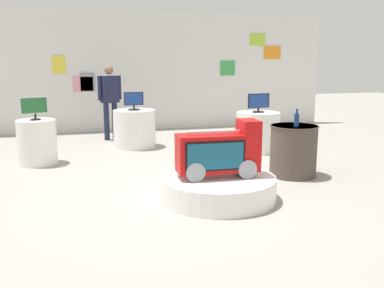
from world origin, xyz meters
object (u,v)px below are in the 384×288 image
main_display_pedestal (217,188)px  tv_on_left_rear (134,101)px  shopper_browsing_near_truck (110,97)px  novelty_firetruck_tv (219,154)px  tv_on_center_rear (259,102)px  display_pedestal_right_rear (37,142)px  bottle_on_side_table (297,120)px  tv_on_right_rear (35,107)px  display_pedestal_left_rear (134,129)px  side_table_round (293,150)px  display_pedestal_center_rear (258,132)px

main_display_pedestal → tv_on_left_rear: size_ratio=3.74×
shopper_browsing_near_truck → novelty_firetruck_tv: bearing=-78.4°
tv_on_center_rear → display_pedestal_right_rear: size_ratio=0.61×
bottle_on_side_table → shopper_browsing_near_truck: size_ratio=0.16×
tv_on_right_rear → display_pedestal_left_rear: bearing=29.9°
bottle_on_side_table → tv_on_right_rear: bearing=152.4°
main_display_pedestal → tv_on_right_rear: bearing=131.8°
display_pedestal_left_rear → shopper_browsing_near_truck: shopper_browsing_near_truck is taller
side_table_round → display_pedestal_left_rear: bearing=125.1°
novelty_firetruck_tv → tv_on_right_rear: (-2.39, 2.66, 0.40)m
display_pedestal_right_rear → tv_on_right_rear: bearing=-107.1°
tv_on_left_rear → display_pedestal_left_rear: bearing=80.5°
main_display_pedestal → display_pedestal_right_rear: bearing=131.8°
tv_on_center_rear → bottle_on_side_table: (-0.28, -2.01, -0.06)m
display_pedestal_center_rear → tv_on_left_rear: bearing=155.7°
main_display_pedestal → shopper_browsing_near_truck: 4.87m
main_display_pedestal → bottle_on_side_table: (1.46, 0.65, 0.75)m
tv_on_right_rear → side_table_round: tv_on_right_rear is taller
novelty_firetruck_tv → display_pedestal_left_rear: (-0.57, 3.71, -0.21)m
tv_on_center_rear → side_table_round: 1.98m
main_display_pedestal → bottle_on_side_table: size_ratio=5.55×
main_display_pedestal → display_pedestal_center_rear: display_pedestal_center_rear is taller
side_table_round → shopper_browsing_near_truck: 4.65m
novelty_firetruck_tv → display_pedestal_right_rear: novelty_firetruck_tv is taller
tv_on_left_rear → display_pedestal_right_rear: tv_on_left_rear is taller
display_pedestal_right_rear → tv_on_right_rear: size_ratio=1.71×
display_pedestal_left_rear → display_pedestal_right_rear: 2.10m
novelty_firetruck_tv → bottle_on_side_table: bottle_on_side_table is taller
display_pedestal_left_rear → shopper_browsing_near_truck: size_ratio=0.52×
tv_on_center_rear → bottle_on_side_table: bearing=-98.0°
novelty_firetruck_tv → tv_on_left_rear: (-0.57, 3.71, 0.36)m
display_pedestal_center_rear → shopper_browsing_near_truck: bearing=142.8°
bottle_on_side_table → shopper_browsing_near_truck: (-2.40, 4.06, 0.07)m
tv_on_left_rear → novelty_firetruck_tv: bearing=-81.3°
novelty_firetruck_tv → display_pedestal_center_rear: 3.19m
tv_on_left_rear → display_pedestal_right_rear: 2.18m
side_table_round → bottle_on_side_table: (-0.04, -0.14, 0.50)m
main_display_pedestal → display_pedestal_right_rear: size_ratio=1.96×
tv_on_right_rear → bottle_on_side_table: size_ratio=1.66×
display_pedestal_center_rear → display_pedestal_right_rear: size_ratio=1.10×
tv_on_left_rear → display_pedestal_center_rear: bearing=-24.3°
display_pedestal_center_rear → bottle_on_side_table: size_ratio=3.12×
display_pedestal_right_rear → bottle_on_side_table: size_ratio=2.83×
main_display_pedestal → novelty_firetruck_tv: novelty_firetruck_tv is taller
novelty_firetruck_tv → main_display_pedestal: bearing=159.6°
novelty_firetruck_tv → shopper_browsing_near_truck: shopper_browsing_near_truck is taller
novelty_firetruck_tv → tv_on_center_rear: size_ratio=2.25×
tv_on_right_rear → bottle_on_side_table: (3.83, -2.00, -0.10)m
tv_on_left_rear → tv_on_right_rear: bearing=-150.1°
tv_on_center_rear → shopper_browsing_near_truck: shopper_browsing_near_truck is taller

